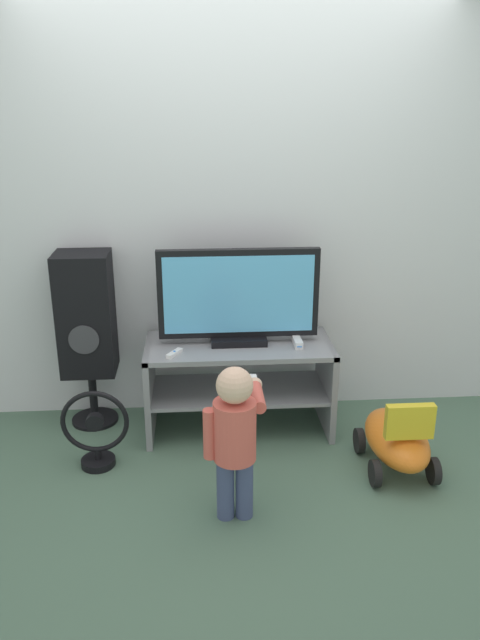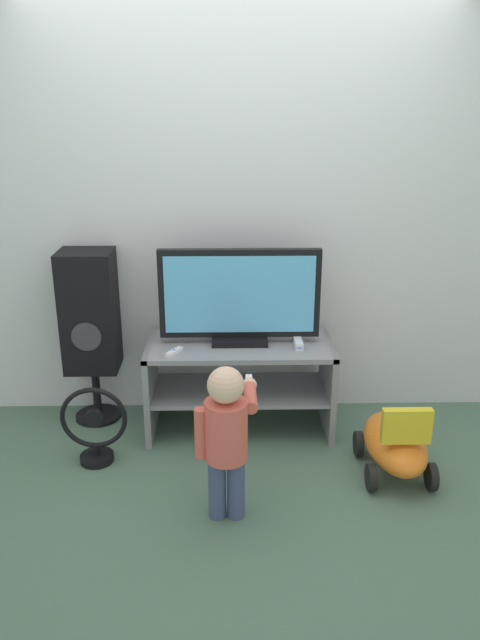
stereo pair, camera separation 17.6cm
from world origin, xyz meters
The scene contains 10 objects.
ground_plane centered at (0.00, 0.00, 0.00)m, with size 16.00×16.00×0.00m, color #4C6B56.
wall_back centered at (0.00, 0.59, 1.30)m, with size 10.00×0.06×2.60m.
tv_stand centered at (0.00, 0.25, 0.37)m, with size 1.12×0.51×0.57m.
television centered at (0.00, 0.28, 0.85)m, with size 0.95×0.20×0.57m.
game_console centered at (0.35, 0.22, 0.59)m, with size 0.05×0.19×0.04m.
remote_primary centered at (-0.38, 0.10, 0.58)m, with size 0.10×0.13×0.03m.
child centered at (-0.08, -0.61, 0.47)m, with size 0.31×0.46×0.80m.
speaker_tower centered at (-0.91, 0.40, 0.70)m, with size 0.32×0.29×1.10m.
floor_fan centered at (-0.82, -0.12, 0.21)m, with size 0.37×0.19×0.46m.
ride_on_toy centered at (0.84, -0.26, 0.18)m, with size 0.36×0.61×0.47m.
Camera 2 is at (-0.07, -3.21, 1.97)m, focal length 35.00 mm.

